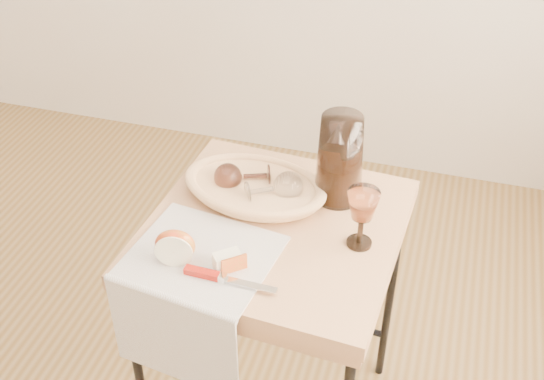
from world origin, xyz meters
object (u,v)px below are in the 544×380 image
(goblet_lying_a, at_px, (245,176))
(apple_half, at_px, (175,245))
(bread_basket, at_px, (255,190))
(goblet_lying_b, at_px, (271,189))
(wine_goblet, at_px, (362,218))
(table_knife, at_px, (226,278))
(tea_towel, at_px, (201,257))
(side_table, at_px, (274,331))
(pitcher, at_px, (340,158))

(goblet_lying_a, xyz_separation_m, apple_half, (-0.07, -0.30, -0.00))
(bread_basket, xyz_separation_m, goblet_lying_b, (0.05, -0.02, 0.03))
(goblet_lying_b, xyz_separation_m, apple_half, (-0.15, -0.26, -0.00))
(wine_goblet, height_order, apple_half, wine_goblet)
(wine_goblet, height_order, table_knife, wine_goblet)
(tea_towel, relative_size, wine_goblet, 2.09)
(side_table, xyz_separation_m, pitcher, (0.12, 0.16, 0.50))
(goblet_lying_b, distance_m, table_knife, 0.30)
(tea_towel, height_order, apple_half, apple_half)
(apple_half, height_order, table_knife, apple_half)
(pitcher, bearing_deg, bread_basket, -164.90)
(side_table, xyz_separation_m, table_knife, (-0.04, -0.22, 0.40))
(bread_basket, xyz_separation_m, wine_goblet, (0.29, -0.11, 0.05))
(goblet_lying_a, relative_size, apple_half, 1.29)
(side_table, xyz_separation_m, bread_basket, (-0.08, 0.09, 0.41))
(wine_goblet, distance_m, table_knife, 0.34)
(bread_basket, bearing_deg, apple_half, -103.82)
(goblet_lying_b, distance_m, pitcher, 0.19)
(bread_basket, distance_m, apple_half, 0.30)
(wine_goblet, bearing_deg, goblet_lying_a, 159.52)
(bread_basket, relative_size, goblet_lying_b, 2.71)
(tea_towel, bearing_deg, wine_goblet, 31.42)
(table_knife, bearing_deg, wine_goblet, 41.07)
(bread_basket, relative_size, wine_goblet, 2.14)
(side_table, relative_size, table_knife, 3.66)
(pitcher, distance_m, wine_goblet, 0.19)
(tea_towel, xyz_separation_m, goblet_lying_a, (0.02, 0.27, 0.05))
(tea_towel, bearing_deg, bread_basket, 86.75)
(side_table, xyz_separation_m, goblet_lying_a, (-0.11, 0.11, 0.43))
(bread_basket, relative_size, apple_half, 3.60)
(goblet_lying_a, relative_size, wine_goblet, 0.77)
(goblet_lying_b, relative_size, table_knife, 0.58)
(goblet_lying_a, distance_m, wine_goblet, 0.34)
(goblet_lying_a, distance_m, apple_half, 0.31)
(tea_towel, distance_m, table_knife, 0.10)
(side_table, distance_m, table_knife, 0.46)
(tea_towel, distance_m, goblet_lying_a, 0.28)
(goblet_lying_b, bearing_deg, goblet_lying_a, 124.75)
(side_table, height_order, apple_half, apple_half)
(side_table, xyz_separation_m, wine_goblet, (0.21, -0.01, 0.46))
(bread_basket, xyz_separation_m, apple_half, (-0.10, -0.28, 0.03))
(tea_towel, relative_size, table_knife, 1.54)
(apple_half, bearing_deg, side_table, 33.40)
(bread_basket, distance_m, pitcher, 0.23)
(wine_goblet, bearing_deg, tea_towel, -156.06)
(tea_towel, bearing_deg, goblet_lying_b, 75.03)
(goblet_lying_a, bearing_deg, pitcher, 170.44)
(goblet_lying_b, bearing_deg, pitcher, -3.51)
(goblet_lying_a, distance_m, pitcher, 0.25)
(goblet_lying_b, bearing_deg, side_table, -99.32)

